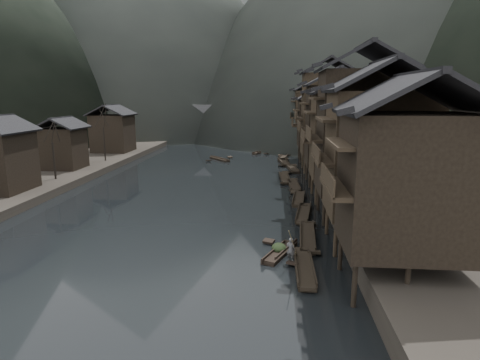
# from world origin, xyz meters

# --- Properties ---
(water) EXTENTS (300.00, 300.00, 0.00)m
(water) POSITION_xyz_m (0.00, 0.00, 0.00)
(water) COLOR black
(water) RESTS_ON ground
(right_bank) EXTENTS (40.00, 200.00, 1.80)m
(right_bank) POSITION_xyz_m (35.00, 40.00, 0.90)
(right_bank) COLOR #2D2823
(right_bank) RESTS_ON ground
(left_bank) EXTENTS (40.00, 200.00, 1.20)m
(left_bank) POSITION_xyz_m (-35.00, 40.00, 0.60)
(left_bank) COLOR #2D2823
(left_bank) RESTS_ON ground
(stilt_houses) EXTENTS (9.00, 67.60, 16.84)m
(stilt_houses) POSITION_xyz_m (17.28, 19.50, 9.08)
(stilt_houses) COLOR black
(stilt_houses) RESTS_ON ground
(left_houses) EXTENTS (8.10, 53.20, 8.73)m
(left_houses) POSITION_xyz_m (-20.50, 20.12, 5.66)
(left_houses) COLOR black
(left_houses) RESTS_ON left_bank
(bare_trees) EXTENTS (3.84, 46.31, 7.68)m
(bare_trees) POSITION_xyz_m (-17.00, 11.61, 6.48)
(bare_trees) COLOR black
(bare_trees) RESTS_ON left_bank
(moored_sampans) EXTENTS (3.33, 60.18, 0.47)m
(moored_sampans) POSITION_xyz_m (12.07, 21.03, 0.20)
(moored_sampans) COLOR black
(moored_sampans) RESTS_ON water
(midriver_boats) EXTENTS (10.92, 38.92, 0.45)m
(midriver_boats) POSITION_xyz_m (2.81, 54.27, 0.20)
(midriver_boats) COLOR black
(midriver_boats) RESTS_ON water
(stone_bridge) EXTENTS (40.00, 6.00, 9.00)m
(stone_bridge) POSITION_xyz_m (-0.00, 72.00, 5.11)
(stone_bridge) COLOR #4C4C4F
(stone_bridge) RESTS_ON ground
(hero_sampan) EXTENTS (2.73, 4.90, 0.44)m
(hero_sampan) POSITION_xyz_m (10.29, -3.32, 0.20)
(hero_sampan) COLOR black
(hero_sampan) RESTS_ON water
(cargo_heap) EXTENTS (1.09, 1.43, 0.66)m
(cargo_heap) POSITION_xyz_m (10.20, -3.11, 0.76)
(cargo_heap) COLOR black
(cargo_heap) RESTS_ON hero_sampan
(boatman) EXTENTS (0.72, 0.62, 1.67)m
(boatman) POSITION_xyz_m (10.97, -4.92, 1.27)
(boatman) COLOR #58585B
(boatman) RESTS_ON hero_sampan
(bamboo_pole) EXTENTS (0.90, 2.65, 3.09)m
(bamboo_pole) POSITION_xyz_m (11.17, -4.92, 3.65)
(bamboo_pole) COLOR #8C7A51
(bamboo_pole) RESTS_ON boatman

